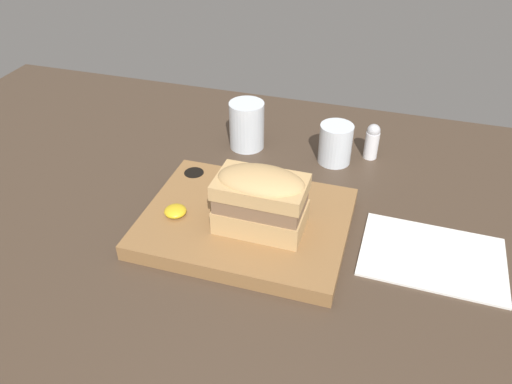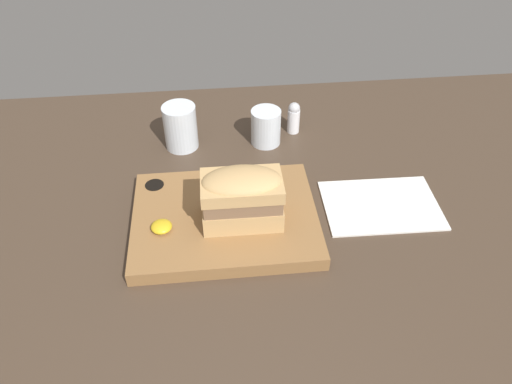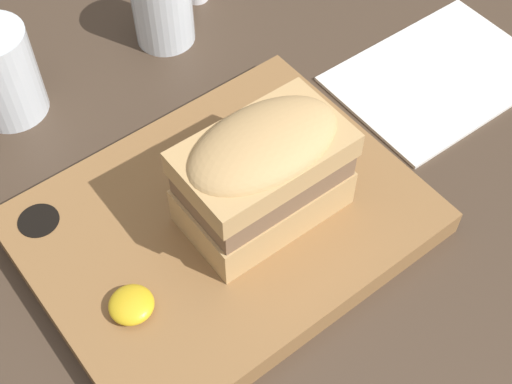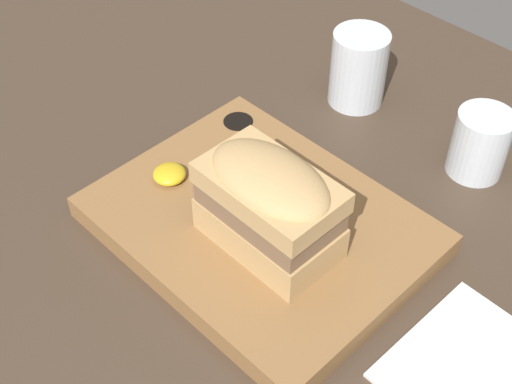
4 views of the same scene
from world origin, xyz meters
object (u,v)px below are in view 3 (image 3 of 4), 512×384
Objects in this scene: water_glass at (3,78)px; napkin at (439,76)px; wine_glass at (163,12)px; serving_board at (221,223)px; sandwich at (263,170)px.

water_glass is 0.45× the size of napkin.
water_glass is 18.37cm from wine_glass.
serving_board is at bearing -72.86° from water_glass.
napkin is at bearing 7.68° from sandwich.
napkin is at bearing -32.10° from water_glass.
serving_board is 1.50× the size of napkin.
water_glass is at bearing 107.14° from serving_board.
water_glass is at bearing 147.90° from napkin.
serving_board is 7.85cm from sandwich.
water_glass is 1.23× the size of wine_glass.
serving_board is at bearing 149.95° from sandwich.
water_glass reaches higher than napkin.
serving_board is at bearing -176.64° from napkin.
sandwich is 1.41× the size of water_glass.
wine_glass is (10.52, 24.89, 2.21)cm from serving_board.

